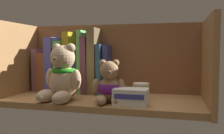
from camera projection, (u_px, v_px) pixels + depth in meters
shelf_board at (103, 101)px, 83.98cm from camera, size 65.32×26.80×2.00cm
shelf_back_panel at (113, 61)px, 96.62cm from camera, size 67.72×1.20×28.21cm
shelf_side_panel_left at (16, 61)px, 91.46cm from camera, size 1.60×29.20×28.21cm
shelf_side_panel_right at (209, 64)px, 74.73cm from camera, size 1.60×29.20×28.21cm
book_0 at (41, 69)px, 101.63cm from camera, size 2.28×10.42×16.78cm
book_1 at (47, 71)px, 100.93cm from camera, size 3.28×11.63×15.18cm
book_2 at (55, 64)px, 99.85cm from camera, size 3.25×12.70×21.28cm
book_3 at (63, 66)px, 99.04cm from camera, size 3.21×11.66×19.86cm
book_4 at (70, 62)px, 98.13cm from camera, size 2.65×9.63×23.27cm
book_5 at (78, 71)px, 97.59cm from camera, size 3.62×9.96×16.18cm
book_6 at (84, 61)px, 96.66cm from camera, size 1.79×11.25×23.78cm
book_7 at (89, 65)px, 96.18cm from camera, size 2.67×14.66×21.25cm
book_8 at (96, 61)px, 95.36cm from camera, size 2.95×14.19×24.50cm
book_9 at (103, 69)px, 94.90cm from camera, size 2.32×13.35×18.50cm
book_10 at (108, 69)px, 94.40cm from camera, size 1.83×10.26×18.10cm
teddy_bear_larger at (62, 76)px, 79.54cm from camera, size 13.84×14.36×18.49cm
teddy_bear_smaller at (109, 86)px, 76.22cm from camera, size 10.17×10.76×13.41cm
pillar_candle at (141, 91)px, 80.93cm from camera, size 5.41×5.41×5.55cm
small_product_box at (131, 97)px, 72.65cm from camera, size 10.03×6.59×5.01cm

